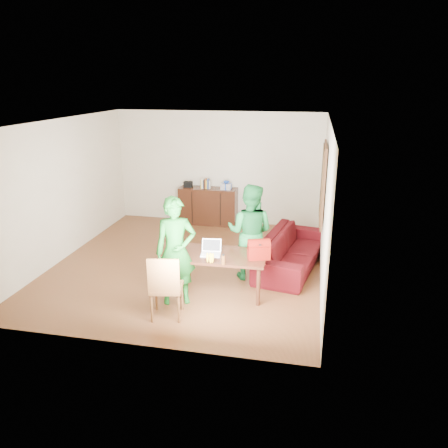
% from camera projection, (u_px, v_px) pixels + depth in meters
% --- Properties ---
extents(room, '(5.20, 5.70, 2.90)m').
position_uv_depth(room, '(189.00, 197.00, 8.15)').
color(room, '#4B2912').
rests_on(room, ground).
extents(table, '(1.47, 0.85, 0.68)m').
position_uv_depth(table, '(222.00, 259.00, 7.14)').
color(table, black).
rests_on(table, ground).
extents(chair, '(0.53, 0.51, 1.01)m').
position_uv_depth(chair, '(167.00, 299.00, 6.49)').
color(chair, brown).
rests_on(chair, ground).
extents(person_near, '(0.74, 0.61, 1.73)m').
position_uv_depth(person_near, '(176.00, 251.00, 6.76)').
color(person_near, '#155E1A').
rests_on(person_near, ground).
extents(person_far, '(0.91, 0.75, 1.72)m').
position_uv_depth(person_far, '(250.00, 232.00, 7.62)').
color(person_far, '#16632A').
rests_on(person_far, ground).
extents(laptop, '(0.34, 0.26, 0.22)m').
position_uv_depth(laptop, '(211.00, 252.00, 7.08)').
color(laptop, white).
rests_on(laptop, table).
extents(bananas, '(0.17, 0.12, 0.06)m').
position_uv_depth(bananas, '(210.00, 261.00, 6.79)').
color(bananas, yellow).
rests_on(bananas, table).
extents(bottle, '(0.08, 0.08, 0.17)m').
position_uv_depth(bottle, '(223.00, 259.00, 6.69)').
color(bottle, '#562E13').
rests_on(bottle, table).
extents(red_bag, '(0.39, 0.29, 0.26)m').
position_uv_depth(red_bag, '(259.00, 251.00, 6.92)').
color(red_bag, maroon).
rests_on(red_bag, table).
extents(sofa, '(1.30, 2.40, 0.66)m').
position_uv_depth(sofa, '(291.00, 250.00, 8.24)').
color(sofa, '#3A070F').
rests_on(sofa, ground).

